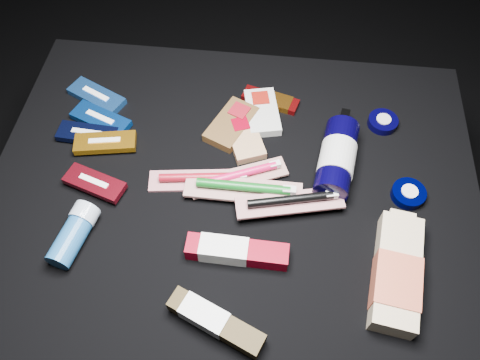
# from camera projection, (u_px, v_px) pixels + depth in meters

# --- Properties ---
(ground) EXTENTS (3.00, 3.00, 0.00)m
(ground) POSITION_uv_depth(u_px,v_px,m) (234.00, 266.00, 1.27)
(ground) COLOR black
(ground) RESTS_ON ground
(cloth_table) EXTENTS (0.98, 0.78, 0.40)m
(cloth_table) POSITION_uv_depth(u_px,v_px,m) (233.00, 234.00, 1.10)
(cloth_table) COLOR black
(cloth_table) RESTS_ON ground
(luna_bar_0) EXTENTS (0.14, 0.10, 0.02)m
(luna_bar_0) POSITION_uv_depth(u_px,v_px,m) (97.00, 96.00, 1.05)
(luna_bar_0) COLOR blue
(luna_bar_0) RESTS_ON cloth_table
(luna_bar_1) EXTENTS (0.14, 0.09, 0.02)m
(luna_bar_1) POSITION_uv_depth(u_px,v_px,m) (101.00, 119.00, 1.01)
(luna_bar_1) COLOR #0D45A5
(luna_bar_1) RESTS_ON cloth_table
(luna_bar_2) EXTENTS (0.13, 0.05, 0.02)m
(luna_bar_2) POSITION_uv_depth(u_px,v_px,m) (87.00, 134.00, 0.99)
(luna_bar_2) COLOR black
(luna_bar_2) RESTS_ON cloth_table
(luna_bar_3) EXTENTS (0.13, 0.07, 0.02)m
(luna_bar_3) POSITION_uv_depth(u_px,v_px,m) (105.00, 143.00, 0.97)
(luna_bar_3) COLOR #C07C13
(luna_bar_3) RESTS_ON cloth_table
(luna_bar_4) EXTENTS (0.13, 0.08, 0.02)m
(luna_bar_4) POSITION_uv_depth(u_px,v_px,m) (95.00, 183.00, 0.92)
(luna_bar_4) COLOR maroon
(luna_bar_4) RESTS_ON cloth_table
(clif_bar_0) EXTENTS (0.12, 0.14, 0.02)m
(clif_bar_0) POSITION_uv_depth(u_px,v_px,m) (233.00, 122.00, 1.01)
(clif_bar_0) COLOR #54381B
(clif_bar_0) RESTS_ON cloth_table
(clif_bar_1) EXTENTS (0.09, 0.14, 0.02)m
(clif_bar_1) POSITION_uv_depth(u_px,v_px,m) (262.00, 110.00, 1.03)
(clif_bar_1) COLOR beige
(clif_bar_1) RESTS_ON cloth_table
(clif_bar_2) EXTENTS (0.10, 0.13, 0.02)m
(clif_bar_2) POSITION_uv_depth(u_px,v_px,m) (244.00, 136.00, 0.99)
(clif_bar_2) COLOR tan
(clif_bar_2) RESTS_ON cloth_table
(power_bar) EXTENTS (0.13, 0.07, 0.02)m
(power_bar) POSITION_uv_depth(u_px,v_px,m) (273.00, 101.00, 1.05)
(power_bar) COLOR maroon
(power_bar) RESTS_ON cloth_table
(lotion_bottle) EXTENTS (0.09, 0.22, 0.07)m
(lotion_bottle) POSITION_uv_depth(u_px,v_px,m) (337.00, 158.00, 0.93)
(lotion_bottle) COLOR black
(lotion_bottle) RESTS_ON cloth_table
(cream_tin_upper) EXTENTS (0.06, 0.06, 0.02)m
(cream_tin_upper) POSITION_uv_depth(u_px,v_px,m) (383.00, 122.00, 1.01)
(cream_tin_upper) COLOR black
(cream_tin_upper) RESTS_ON cloth_table
(cream_tin_lower) EXTENTS (0.07, 0.07, 0.02)m
(cream_tin_lower) POSITION_uv_depth(u_px,v_px,m) (408.00, 194.00, 0.91)
(cream_tin_lower) COLOR black
(cream_tin_lower) RESTS_ON cloth_table
(bodywash_bottle) EXTENTS (0.10, 0.23, 0.05)m
(bodywash_bottle) POSITION_uv_depth(u_px,v_px,m) (396.00, 274.00, 0.81)
(bodywash_bottle) COLOR #CDB48E
(bodywash_bottle) RESTS_ON cloth_table
(deodorant_stick) EXTENTS (0.07, 0.13, 0.05)m
(deodorant_stick) POSITION_uv_depth(u_px,v_px,m) (74.00, 234.00, 0.85)
(deodorant_stick) COLOR #1A4F84
(deodorant_stick) RESTS_ON cloth_table
(toothbrush_pack_0) EXTENTS (0.21, 0.08, 0.02)m
(toothbrush_pack_0) POSITION_uv_depth(u_px,v_px,m) (202.00, 179.00, 0.93)
(toothbrush_pack_0) COLOR beige
(toothbrush_pack_0) RESTS_ON cloth_table
(toothbrush_pack_1) EXTENTS (0.20, 0.12, 0.02)m
(toothbrush_pack_1) POSITION_uv_depth(u_px,v_px,m) (240.00, 176.00, 0.93)
(toothbrush_pack_1) COLOR beige
(toothbrush_pack_1) RESTS_ON cloth_table
(toothbrush_pack_2) EXTENTS (0.23, 0.05, 0.03)m
(toothbrush_pack_2) POSITION_uv_depth(u_px,v_px,m) (245.00, 189.00, 0.90)
(toothbrush_pack_2) COLOR silver
(toothbrush_pack_2) RESTS_ON cloth_table
(toothbrush_pack_3) EXTENTS (0.21, 0.09, 0.02)m
(toothbrush_pack_3) POSITION_uv_depth(u_px,v_px,m) (291.00, 201.00, 0.88)
(toothbrush_pack_3) COLOR beige
(toothbrush_pack_3) RESTS_ON cloth_table
(toothpaste_carton_red) EXTENTS (0.18, 0.04, 0.04)m
(toothpaste_carton_red) POSITION_uv_depth(u_px,v_px,m) (232.00, 251.00, 0.84)
(toothpaste_carton_red) COLOR maroon
(toothpaste_carton_red) RESTS_ON cloth_table
(toothpaste_carton_green) EXTENTS (0.17, 0.10, 0.03)m
(toothpaste_carton_green) POSITION_uv_depth(u_px,v_px,m) (212.00, 320.00, 0.77)
(toothpaste_carton_green) COLOR #2F230B
(toothpaste_carton_green) RESTS_ON cloth_table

